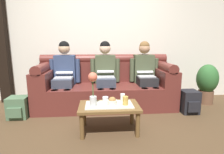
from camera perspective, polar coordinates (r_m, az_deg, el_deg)
name	(u,v)px	position (r m, az deg, el deg)	size (l,w,h in m)	color
ground_plane	(110,135)	(2.42, -0.69, -18.31)	(14.00, 14.00, 0.00)	#4C3823
back_wall_patterned	(104,30)	(3.83, -2.60, 14.84)	(6.00, 0.12, 2.90)	silver
timber_pillar	(1,29)	(4.14, -32.14, 12.94)	(0.20, 0.20, 2.90)	black
couch	(106,87)	(3.38, -2.10, -3.10)	(2.49, 0.88, 0.96)	maroon
person_left	(64,72)	(3.37, -15.06, 1.55)	(0.56, 0.67, 1.22)	#383D4C
person_middle	(105,72)	(3.32, -2.13, 1.77)	(0.56, 0.67, 1.22)	#383D4C
person_right	(145,71)	(3.44, 10.55, 1.90)	(0.56, 0.67, 1.22)	#232326
coffee_table	(109,109)	(2.41, -0.93, -10.20)	(0.80, 0.48, 0.38)	brown
flower_vase	(93,87)	(2.25, -6.18, -3.10)	(0.12, 0.12, 0.44)	silver
snack_bowl	(112,101)	(2.36, 0.09, -7.88)	(0.13, 0.13, 0.11)	silver
cup_near_left	(123,98)	(2.45, 3.46, -6.77)	(0.06, 0.06, 0.12)	white
cup_near_right	(125,101)	(2.35, 4.34, -7.60)	(0.07, 0.07, 0.11)	gold
cup_far_center	(105,100)	(2.46, -2.13, -7.25)	(0.08, 0.08, 0.08)	silver
backpack_left	(18,108)	(3.24, -27.89, -8.67)	(0.30, 0.30, 0.34)	#4C6B4C
backpack_right	(189,102)	(3.34, 23.59, -7.34)	(0.28, 0.32, 0.39)	black
potted_plant	(207,82)	(3.95, 28.24, -1.43)	(0.40, 0.40, 0.78)	brown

